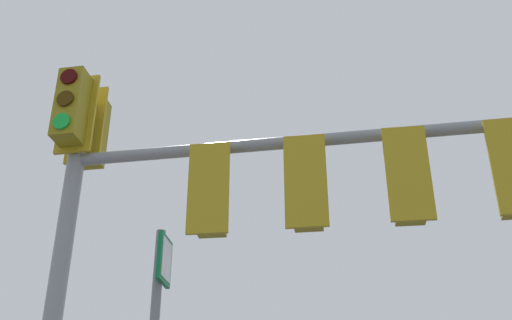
% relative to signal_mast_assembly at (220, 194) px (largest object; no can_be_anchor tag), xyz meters
% --- Properties ---
extents(signal_mast_assembly, '(5.11, 4.17, 5.79)m').
position_rel_signal_mast_assembly_xyz_m(signal_mast_assembly, '(0.00, 0.00, 0.00)').
color(signal_mast_assembly, gray).
rests_on(signal_mast_assembly, ground).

